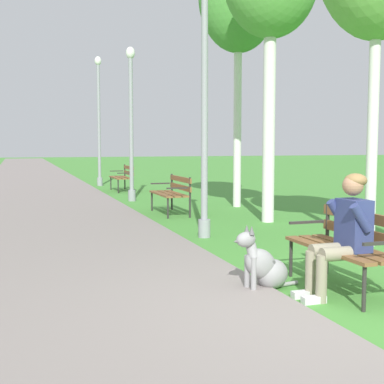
{
  "coord_description": "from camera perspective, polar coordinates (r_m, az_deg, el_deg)",
  "views": [
    {
      "loc": [
        -2.76,
        -4.1,
        1.54
      ],
      "look_at": [
        -0.54,
        2.64,
        0.9
      ],
      "focal_mm": 49.81,
      "sensor_mm": 36.0,
      "label": 1
    }
  ],
  "objects": [
    {
      "name": "paved_path",
      "position": [
        28.15,
        -16.81,
        1.84
      ],
      "size": [
        3.71,
        60.0,
        0.04
      ],
      "primitive_type": "cube",
      "color": "gray",
      "rests_on": "ground"
    },
    {
      "name": "lamp_post_near",
      "position": [
        8.74,
        1.35,
        10.14
      ],
      "size": [
        0.24,
        0.24,
        4.45
      ],
      "color": "gray",
      "rests_on": "ground"
    },
    {
      "name": "park_bench_near",
      "position": [
        5.87,
        16.42,
        -5.15
      ],
      "size": [
        0.55,
        1.5,
        0.85
      ],
      "color": "brown",
      "rests_on": "ground"
    },
    {
      "name": "ground_plane",
      "position": [
        5.18,
        15.36,
        -12.34
      ],
      "size": [
        120.0,
        120.0,
        0.0
      ],
      "primitive_type": "plane",
      "color": "#478E38"
    },
    {
      "name": "park_bench_mid",
      "position": [
        11.72,
        -2.1,
        0.12
      ],
      "size": [
        0.55,
        1.5,
        0.85
      ],
      "color": "brown",
      "rests_on": "ground"
    },
    {
      "name": "lamp_post_mid",
      "position": [
        14.44,
        -6.54,
        7.44
      ],
      "size": [
        0.24,
        0.24,
        4.1
      ],
      "color": "gray",
      "rests_on": "ground"
    },
    {
      "name": "dog_grey",
      "position": [
        5.72,
        7.74,
        -7.84
      ],
      "size": [
        0.83,
        0.35,
        0.71
      ],
      "color": "gray",
      "rests_on": "ground"
    },
    {
      "name": "person_seated_on_near_bench",
      "position": [
        5.54,
        15.98,
        -3.97
      ],
      "size": [
        0.74,
        0.49,
        1.25
      ],
      "color": "gray",
      "rests_on": "ground"
    },
    {
      "name": "park_bench_far",
      "position": [
        17.55,
        -7.37,
        1.76
      ],
      "size": [
        0.55,
        1.5,
        0.85
      ],
      "color": "brown",
      "rests_on": "ground"
    },
    {
      "name": "lamp_post_far",
      "position": [
        19.93,
        -9.95,
        7.64
      ],
      "size": [
        0.24,
        0.24,
        4.71
      ],
      "color": "gray",
      "rests_on": "ground"
    }
  ]
}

